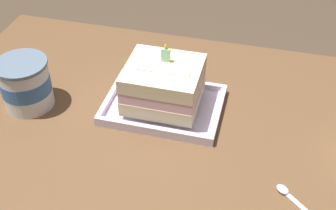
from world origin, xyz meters
TOP-DOWN VIEW (x-y plane):
  - dining_table at (0.00, 0.00)m, footprint 1.22×0.76m
  - foil_tray at (-0.03, 0.04)m, footprint 0.28×0.20m
  - birthday_cake at (-0.03, 0.04)m, footprint 0.17×0.16m
  - ice_cream_tub at (-0.36, -0.03)m, footprint 0.12×0.12m
  - serving_spoon_near_tray at (0.29, -0.17)m, footprint 0.12×0.10m

SIDE VIEW (x-z plane):
  - dining_table at x=0.00m, z-range 0.26..0.97m
  - serving_spoon_near_tray at x=0.29m, z-range 0.71..0.72m
  - foil_tray at x=-0.03m, z-range 0.71..0.73m
  - ice_cream_tub at x=-0.36m, z-range 0.71..0.84m
  - birthday_cake at x=-0.03m, z-range 0.71..0.86m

